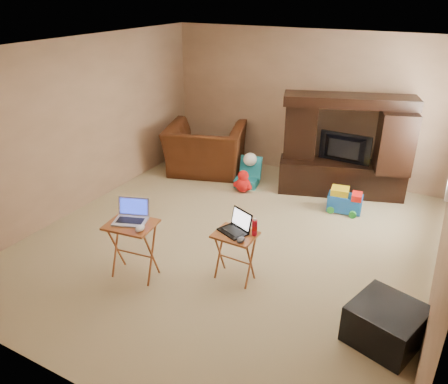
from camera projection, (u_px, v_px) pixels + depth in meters
The scene contains 19 objects.
floor at pixel (231, 240), 5.93m from camera, with size 5.50×5.50×0.00m, color beige.
ceiling at pixel (233, 48), 4.86m from camera, with size 5.50×5.50×0.00m, color silver.
wall_back at pixel (305, 105), 7.58m from camera, with size 5.00×5.00×0.00m, color tan.
wall_front at pixel (59, 267), 3.21m from camera, with size 5.00×5.00×0.00m, color tan.
wall_left at pixel (82, 125), 6.47m from camera, with size 5.50×5.50×0.00m, color tan.
entertainment_center at pixel (344, 146), 6.92m from camera, with size 1.99×0.50×1.63m, color black.
television at pixel (343, 149), 6.90m from camera, with size 0.83×0.11×0.48m, color black.
recliner at pixel (206, 149), 7.90m from camera, with size 1.35×1.18×0.87m, color #4B2110.
child_rocker at pixel (247, 172), 7.43m from camera, with size 0.37×0.42×0.50m, color teal, non-canonical shape.
plush_toy at pixel (243, 181), 7.23m from camera, with size 0.34×0.29×0.38m, color red, non-canonical shape.
push_toy at pixel (345, 200), 6.58m from camera, with size 0.51×0.37×0.38m, color blue, non-canonical shape.
ottoman at pixel (386, 324), 4.17m from camera, with size 0.62×0.62×0.40m, color black.
tray_table_left at pixel (134, 250), 5.06m from camera, with size 0.54×0.43×0.70m, color #9E5526.
tray_table_right at pixel (235, 257), 5.02m from camera, with size 0.47×0.37×0.61m, color #9E5526.
laptop_left at pixel (129, 213), 4.89m from camera, with size 0.37×0.30×0.24m, color #B4B5B9.
laptop_right at pixel (233, 223), 4.87m from camera, with size 0.32×0.26×0.24m, color black.
mouse_left at pixel (140, 228), 4.76m from camera, with size 0.09×0.14×0.06m, color silver.
mouse_right at pixel (241, 240), 4.73m from camera, with size 0.08×0.12×0.05m, color #3B3C40.
water_bottle at pixel (255, 228), 4.83m from camera, with size 0.06×0.06×0.19m, color red.
Camera 1 is at (2.33, -4.51, 3.13)m, focal length 35.00 mm.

